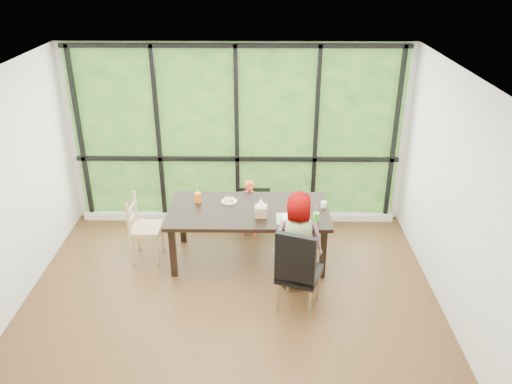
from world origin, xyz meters
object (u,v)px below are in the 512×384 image
child_older (298,241)px  child_toddler (250,208)px  dining_table (249,234)px  tissue_box (261,211)px  chair_window_leather (254,189)px  white_mug (324,204)px  orange_cup (198,197)px  chair_end_beech (146,228)px  chair_interior_leather (300,268)px  plate_near (292,217)px  green_cup (316,217)px  plate_far (229,201)px

child_older → child_toddler: bearing=-59.5°
dining_table → tissue_box: tissue_box is taller
chair_window_leather → white_mug: 1.39m
white_mug → orange_cup: bearing=175.4°
dining_table → tissue_box: size_ratio=13.34×
chair_window_leather → tissue_box: bearing=-74.9°
chair_end_beech → chair_interior_leather: bearing=-116.6°
plate_near → tissue_box: size_ratio=1.74×
child_older → dining_table: bearing=-40.0°
chair_interior_leather → child_older: child_older is taller
chair_interior_leather → child_older: bearing=-71.6°
child_toddler → chair_end_beech: bearing=-145.7°
chair_end_beech → chair_window_leather: bearing=-52.6°
child_toddler → orange_cup: size_ratio=6.47×
chair_interior_leather → plate_near: size_ratio=3.93×
orange_cup → green_cup: (1.54, -0.53, -0.01)m
child_toddler → plate_near: bearing=-47.0°
plate_far → tissue_box: 0.59m
child_older → green_cup: bearing=-126.8°
green_cup → white_mug: (0.14, 0.39, -0.02)m
tissue_box → white_mug: bearing=16.7°
child_older → plate_far: (-0.89, 0.81, 0.12)m
orange_cup → green_cup: bearing=-18.9°
plate_far → plate_near: bearing=-28.6°
child_older → plate_far: child_older is taller
tissue_box → chair_interior_leather: bearing=-62.7°
orange_cup → tissue_box: size_ratio=0.84×
plate_far → plate_near: 0.94m
plate_far → white_mug: 1.27m
chair_interior_leather → child_older: 0.46m
chair_end_beech → orange_cup: size_ratio=6.77×
dining_table → plate_far: (-0.27, 0.22, 0.38)m
plate_near → orange_cup: bearing=160.5°
child_older → plate_near: (-0.06, 0.36, 0.13)m
chair_interior_leather → plate_far: 1.55m
plate_far → white_mug: white_mug is taller
dining_table → child_older: bearing=-43.6°
orange_cup → chair_window_leather: bearing=49.1°
white_mug → child_toddler: bearing=150.4°
dining_table → chair_window_leather: bearing=87.2°
white_mug → chair_end_beech: bearing=-178.6°
child_toddler → child_older: (0.62, -1.23, 0.20)m
child_older → tissue_box: bearing=-38.6°
dining_table → white_mug: 1.08m
plate_near → green_cup: bearing=-16.5°
green_cup → child_older: bearing=-130.4°
dining_table → plate_near: size_ratio=7.67×
chair_interior_leather → chair_end_beech: (-1.99, 1.06, -0.09)m
plate_near → orange_cup: size_ratio=2.06×
plate_near → chair_end_beech: bearing=172.7°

